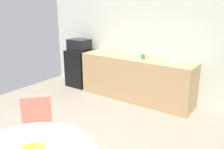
% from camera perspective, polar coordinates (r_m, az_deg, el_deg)
% --- Properties ---
extents(wall_back, '(6.00, 0.10, 2.60)m').
position_cam_1_polar(wall_back, '(5.01, 12.34, 8.46)').
color(wall_back, silver).
rests_on(wall_back, ground_plane).
extents(counter_block, '(2.43, 0.60, 0.90)m').
position_cam_1_polar(counter_block, '(5.08, 5.65, -0.97)').
color(counter_block, tan).
rests_on(counter_block, ground_plane).
extents(mini_fridge, '(0.54, 0.54, 0.88)m').
position_cam_1_polar(mini_fridge, '(5.97, -7.53, 1.58)').
color(mini_fridge, black).
rests_on(mini_fridge, ground_plane).
extents(microwave, '(0.48, 0.38, 0.26)m').
position_cam_1_polar(microwave, '(5.85, -7.74, 6.99)').
color(microwave, black).
rests_on(microwave, mini_fridge).
extents(chair_coral, '(0.59, 0.59, 0.83)m').
position_cam_1_polar(chair_coral, '(3.30, -17.31, -10.61)').
color(chair_coral, silver).
rests_on(chair_coral, ground_plane).
extents(mug_white, '(0.13, 0.08, 0.09)m').
position_cam_1_polar(mug_white, '(4.85, 7.30, 4.19)').
color(mug_white, '#338C59').
rests_on(mug_white, counter_block).
extents(mug_green, '(0.13, 0.08, 0.09)m').
position_cam_1_polar(mug_green, '(4.58, 14.47, 3.03)').
color(mug_green, white).
rests_on(mug_green, counter_block).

